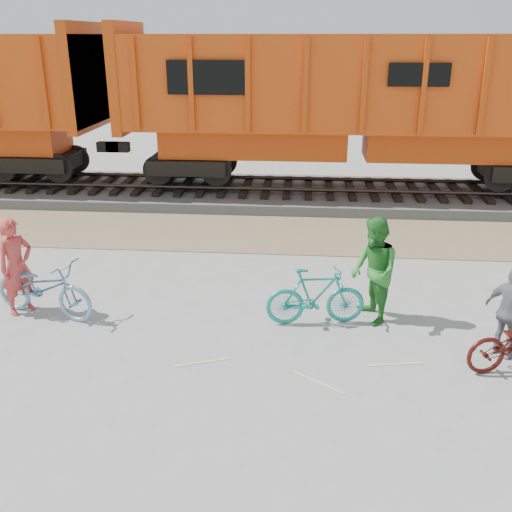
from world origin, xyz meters
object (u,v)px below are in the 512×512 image
(bicycle_blue, at_px, (43,288))
(person_man, at_px, (374,271))
(person_woman, at_px, (511,312))
(hopper_car_center, at_px, (358,101))
(person_solo, at_px, (16,266))
(bicycle_teal, at_px, (316,296))

(bicycle_blue, xyz_separation_m, person_man, (5.90, 0.29, 0.41))
(bicycle_blue, distance_m, person_woman, 7.95)
(hopper_car_center, xyz_separation_m, person_solo, (-6.65, -8.31, -2.10))
(bicycle_teal, relative_size, person_man, 0.92)
(person_man, bearing_deg, person_solo, -104.66)
(bicycle_teal, bearing_deg, person_solo, 81.17)
(hopper_car_center, height_order, person_woman, hopper_car_center)
(hopper_car_center, bearing_deg, person_woman, -79.15)
(person_man, distance_m, person_woman, 2.28)
(hopper_car_center, height_order, bicycle_teal, hopper_car_center)
(person_man, relative_size, person_woman, 1.24)
(bicycle_blue, xyz_separation_m, person_woman, (7.91, -0.76, 0.23))
(bicycle_blue, bearing_deg, person_solo, 94.41)
(person_solo, bearing_deg, bicycle_blue, -68.10)
(bicycle_blue, relative_size, bicycle_teal, 1.18)
(hopper_car_center, relative_size, bicycle_blue, 6.80)
(bicycle_blue, height_order, bicycle_teal, bicycle_blue)
(hopper_car_center, height_order, bicycle_blue, hopper_car_center)
(person_solo, height_order, person_woman, person_solo)
(person_man, height_order, person_woman, person_man)
(person_man, bearing_deg, bicycle_teal, -95.07)
(person_solo, bearing_deg, hopper_car_center, -5.44)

